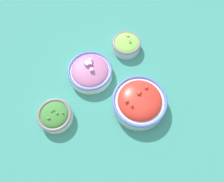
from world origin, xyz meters
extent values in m
plane|color=#337F75|center=(0.00, 0.00, 0.00)|extent=(3.00, 3.00, 0.00)
cylinder|color=#B2C1CC|center=(-0.22, -0.06, 0.02)|extent=(0.12, 0.12, 0.04)
torus|color=slate|center=(-0.22, -0.06, 0.04)|extent=(0.12, 0.12, 0.01)
ellipsoid|color=#7ABC4C|center=(-0.22, -0.06, 0.04)|extent=(0.11, 0.11, 0.03)
ellipsoid|color=#99D166|center=(-0.24, -0.07, 0.06)|extent=(0.01, 0.01, 0.01)
ellipsoid|color=#99D166|center=(-0.23, -0.05, 0.06)|extent=(0.01, 0.01, 0.01)
ellipsoid|color=#99D166|center=(-0.25, -0.06, 0.06)|extent=(0.01, 0.01, 0.01)
ellipsoid|color=#99D166|center=(-0.22, -0.04, 0.06)|extent=(0.01, 0.01, 0.01)
cylinder|color=silver|center=(0.19, -0.13, 0.02)|extent=(0.13, 0.13, 0.04)
torus|color=slate|center=(0.19, -0.13, 0.04)|extent=(0.13, 0.13, 0.01)
ellipsoid|color=#387533|center=(0.19, -0.13, 0.04)|extent=(0.10, 0.10, 0.03)
ellipsoid|color=#47893D|center=(0.18, -0.14, 0.06)|extent=(0.01, 0.01, 0.01)
ellipsoid|color=#47893D|center=(0.21, -0.13, 0.06)|extent=(0.01, 0.01, 0.01)
ellipsoid|color=#47893D|center=(0.17, -0.11, 0.05)|extent=(0.01, 0.01, 0.01)
ellipsoid|color=#47893D|center=(0.22, -0.14, 0.06)|extent=(0.01, 0.01, 0.01)
ellipsoid|color=#47893D|center=(0.19, -0.14, 0.06)|extent=(0.01, 0.01, 0.01)
ellipsoid|color=#47893D|center=(0.19, -0.12, 0.06)|extent=(0.01, 0.01, 0.01)
cylinder|color=#B2C1CC|center=(-0.01, 0.11, 0.02)|extent=(0.21, 0.21, 0.05)
torus|color=#4766B7|center=(-0.01, 0.11, 0.05)|extent=(0.21, 0.21, 0.01)
ellipsoid|color=red|center=(-0.01, 0.11, 0.05)|extent=(0.17, 0.17, 0.06)
ellipsoid|color=red|center=(-0.02, 0.10, 0.08)|extent=(0.01, 0.02, 0.01)
ellipsoid|color=red|center=(-0.03, 0.10, 0.08)|extent=(0.02, 0.01, 0.01)
ellipsoid|color=red|center=(0.03, 0.08, 0.08)|extent=(0.02, 0.01, 0.01)
ellipsoid|color=red|center=(0.03, 0.10, 0.08)|extent=(0.02, 0.02, 0.01)
ellipsoid|color=red|center=(-0.06, 0.11, 0.08)|extent=(0.02, 0.01, 0.01)
cylinder|color=silver|center=(-0.03, -0.12, 0.02)|extent=(0.18, 0.18, 0.04)
torus|color=#4766B7|center=(-0.03, -0.12, 0.04)|extent=(0.18, 0.18, 0.01)
ellipsoid|color=#9E5B8E|center=(-0.03, -0.12, 0.04)|extent=(0.15, 0.15, 0.04)
cube|color=#C699C1|center=(-0.05, -0.14, 0.06)|extent=(0.02, 0.02, 0.01)
cube|color=#C699C1|center=(-0.05, -0.13, 0.06)|extent=(0.02, 0.02, 0.01)
cube|color=#C699C1|center=(-0.04, -0.14, 0.06)|extent=(0.02, 0.02, 0.01)
cube|color=#C699C1|center=(-0.03, -0.11, 0.06)|extent=(0.02, 0.02, 0.01)
cube|color=#C699C1|center=(-0.04, -0.14, 0.06)|extent=(0.01, 0.01, 0.01)
cube|color=#C699C1|center=(-0.06, -0.14, 0.06)|extent=(0.01, 0.01, 0.01)
camera|label=1|loc=(0.30, 0.17, 0.80)|focal=35.00mm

